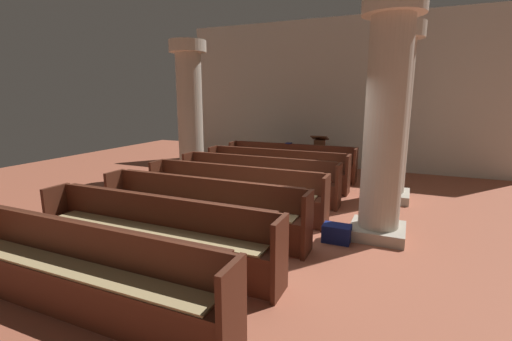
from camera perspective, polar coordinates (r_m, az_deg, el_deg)
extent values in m
plane|color=#AD5B42|center=(5.87, 1.14, -10.09)|extent=(19.20, 19.20, 0.00)
cube|color=beige|center=(11.31, 13.31, 11.86)|extent=(10.00, 0.16, 4.50)
cube|color=#562819|center=(9.71, 5.51, 1.60)|extent=(3.44, 0.38, 0.05)
cube|color=#562819|center=(9.83, 5.84, 3.09)|extent=(3.44, 0.04, 0.42)
cube|color=#492215|center=(9.84, 5.95, 4.27)|extent=(3.31, 0.06, 0.02)
cube|color=#4E2416|center=(10.38, -3.72, 2.22)|extent=(0.06, 0.44, 0.91)
cube|color=#4E2416|center=(9.33, 15.78, 0.69)|extent=(0.06, 0.44, 0.91)
cube|color=#522618|center=(9.59, 5.16, 0.04)|extent=(3.44, 0.03, 0.43)
cube|color=tan|center=(9.68, 5.48, 1.79)|extent=(3.17, 0.32, 0.02)
cube|color=#562819|center=(8.65, 3.16, 0.37)|extent=(3.44, 0.38, 0.05)
cube|color=#562819|center=(8.77, 3.56, 2.05)|extent=(3.44, 0.04, 0.42)
cube|color=#492215|center=(8.78, 3.68, 3.39)|extent=(3.31, 0.06, 0.02)
cube|color=#4E2416|center=(9.40, -6.90, 1.14)|extent=(0.06, 0.44, 0.91)
cube|color=#4E2416|center=(8.23, 14.67, -0.72)|extent=(0.06, 0.44, 0.91)
cube|color=#522618|center=(8.54, 2.73, -1.40)|extent=(3.44, 0.03, 0.43)
cube|color=tan|center=(8.63, 3.11, 0.57)|extent=(3.17, 0.32, 0.02)
cube|color=#562819|center=(7.62, 0.16, -1.20)|extent=(3.44, 0.38, 0.05)
cube|color=#562819|center=(7.72, 0.66, 0.73)|extent=(3.44, 0.04, 0.42)
cube|color=#492215|center=(7.73, 0.80, 2.24)|extent=(3.31, 0.06, 0.02)
cube|color=#4E2416|center=(8.46, -10.79, -0.20)|extent=(0.06, 0.44, 0.91)
cube|color=#4E2416|center=(7.13, 13.20, -2.56)|extent=(0.06, 0.44, 0.91)
cube|color=#522618|center=(7.52, -0.37, -3.23)|extent=(3.44, 0.03, 0.43)
cube|color=tan|center=(7.60, 0.10, -0.98)|extent=(3.17, 0.32, 0.02)
cube|color=#562819|center=(6.63, -3.76, -3.25)|extent=(3.44, 0.38, 0.05)
cube|color=#562819|center=(6.71, -3.13, -1.00)|extent=(3.44, 0.04, 0.42)
cube|color=#492215|center=(6.71, -2.97, 0.75)|extent=(3.31, 0.06, 0.02)
cube|color=#4E2416|center=(7.57, -15.63, -1.85)|extent=(0.06, 0.44, 0.91)
cube|color=#4E2416|center=(6.06, 11.20, -5.06)|extent=(0.06, 0.44, 0.91)
cube|color=#522618|center=(6.54, -4.44, -5.61)|extent=(3.44, 0.03, 0.43)
cube|color=tan|center=(6.60, -3.84, -3.00)|extent=(3.17, 0.32, 0.02)
cube|color=#562819|center=(5.68, -9.05, -5.97)|extent=(3.44, 0.38, 0.05)
cube|color=#562819|center=(5.75, -8.23, -3.31)|extent=(3.44, 0.05, 0.42)
cube|color=#492215|center=(5.74, -8.04, -1.28)|extent=(3.31, 0.06, 0.02)
cube|color=#4E2416|center=(6.76, -21.70, -3.90)|extent=(0.06, 0.44, 0.91)
cube|color=#4E2416|center=(5.01, 8.32, -8.62)|extent=(0.06, 0.44, 0.91)
cube|color=#522618|center=(5.62, -9.94, -8.75)|extent=(3.44, 0.03, 0.43)
cube|color=tan|center=(5.66, -9.17, -5.69)|extent=(3.17, 0.32, 0.02)
cube|color=#562819|center=(4.82, -16.42, -9.62)|extent=(3.44, 0.38, 0.05)
cube|color=#562819|center=(4.87, -15.32, -6.46)|extent=(3.44, 0.04, 0.42)
cube|color=#492215|center=(4.84, -15.10, -4.07)|extent=(3.31, 0.06, 0.02)
cube|color=#4E2416|center=(6.06, -29.33, -6.40)|extent=(0.06, 0.44, 0.91)
cube|color=#4E2416|center=(4.00, 3.86, -13.95)|extent=(0.06, 0.44, 0.91)
cube|color=#522618|center=(4.79, -17.62, -12.91)|extent=(3.44, 0.03, 0.43)
cube|color=tan|center=(4.80, -16.60, -9.31)|extent=(3.17, 0.32, 0.02)
cube|color=#562819|center=(4.10, -26.94, -14.43)|extent=(3.44, 0.38, 0.05)
cube|color=#562819|center=(4.11, -25.43, -10.71)|extent=(3.44, 0.04, 0.42)
cube|color=#492215|center=(4.07, -25.18, -7.90)|extent=(3.31, 0.06, 0.02)
cube|color=#4E2416|center=(3.10, -3.88, -22.41)|extent=(0.06, 0.44, 0.91)
cube|color=#522618|center=(4.12, -28.57, -18.22)|extent=(3.44, 0.03, 0.43)
cube|color=tan|center=(4.08, -27.21, -14.08)|extent=(3.17, 0.32, 0.02)
cube|color=#B6AD9A|center=(8.24, 20.43, -3.70)|extent=(0.91, 0.91, 0.18)
cylinder|color=beige|center=(7.97, 21.30, 7.92)|extent=(0.67, 0.67, 3.15)
cylinder|color=beige|center=(8.06, 22.29, 20.22)|extent=(0.98, 0.98, 0.30)
cube|color=#B6AD9A|center=(10.05, -10.27, -0.40)|extent=(0.91, 0.91, 0.18)
cylinder|color=beige|center=(9.84, -10.64, 9.13)|extent=(0.67, 0.67, 3.15)
cylinder|color=beige|center=(9.91, -11.04, 19.14)|extent=(0.98, 0.98, 0.30)
cube|color=#B6AD9A|center=(6.04, 19.06, -9.24)|extent=(0.83, 0.83, 0.18)
cylinder|color=beige|center=(5.67, 20.20, 6.69)|extent=(0.62, 0.62, 3.15)
cylinder|color=beige|center=(5.80, 21.53, 23.90)|extent=(0.89, 0.89, 0.30)
cube|color=brown|center=(10.69, 10.10, 0.02)|extent=(0.45, 0.45, 0.06)
cube|color=brown|center=(10.61, 10.18, 2.37)|extent=(0.28, 0.28, 0.95)
cube|color=brown|center=(10.53, 10.29, 5.24)|extent=(0.48, 0.35, 0.15)
cube|color=navy|center=(9.87, 5.33, 4.44)|extent=(0.14, 0.20, 0.03)
cube|color=navy|center=(5.63, 12.94, -9.91)|extent=(0.42, 0.28, 0.27)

